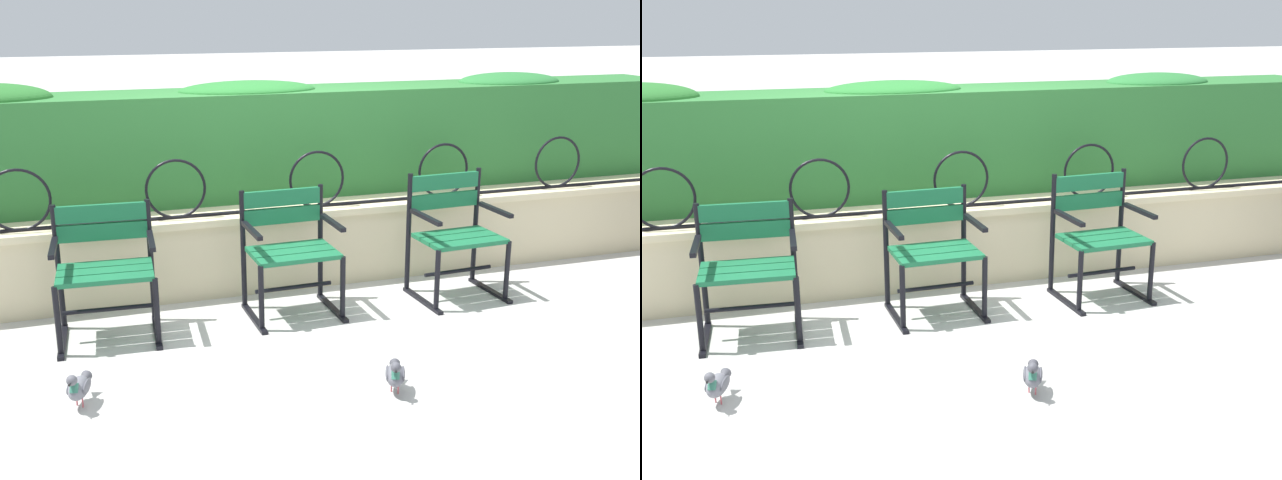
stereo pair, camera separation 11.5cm
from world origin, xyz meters
TOP-DOWN VIEW (x-y plane):
  - ground_plane at (0.00, 0.00)m, footprint 60.00×60.00m
  - stone_wall at (0.00, 0.82)m, footprint 7.18×0.41m
  - iron_arch_fence at (-0.26, 0.75)m, footprint 6.65×0.02m
  - hedge_row at (-0.02, 1.33)m, footprint 7.04×0.66m
  - park_chair_left at (-1.34, 0.25)m, footprint 0.64×0.55m
  - park_chair_centre at (-0.15, 0.27)m, footprint 0.61×0.54m
  - park_chair_right at (1.05, 0.22)m, footprint 0.63×0.55m
  - pigeon_near_chairs at (0.06, -1.03)m, footprint 0.17×0.28m
  - pigeon_far_side at (-1.56, -0.66)m, footprint 0.15×0.29m

SIDE VIEW (x-z plane):
  - ground_plane at x=0.00m, z-range 0.00..0.00m
  - pigeon_near_chairs at x=0.06m, z-range 0.00..0.22m
  - pigeon_far_side at x=-1.56m, z-range 0.00..0.22m
  - stone_wall at x=0.00m, z-range 0.00..0.59m
  - park_chair_centre at x=-0.15m, z-range 0.04..0.87m
  - park_chair_left at x=-1.34m, z-range 0.04..0.87m
  - park_chair_right at x=1.05m, z-range 0.03..0.90m
  - iron_arch_fence at x=-0.26m, z-range 0.56..0.98m
  - hedge_row at x=-0.02m, z-range 0.56..1.47m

